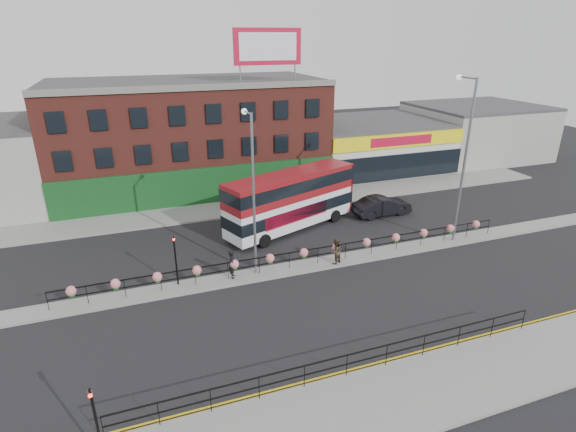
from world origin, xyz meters
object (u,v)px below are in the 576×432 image
object	(u,v)px
car	(382,206)
lamp_column_west	(252,182)
double_decker_bus	(292,195)
lamp_column_east	(464,148)
pedestrian_a	(232,264)
pedestrian_b	(336,251)

from	to	relation	value
car	lamp_column_west	xyz separation A→B (m)	(-12.79, -5.91, 5.27)
double_decker_bus	lamp_column_east	distance (m)	12.65
pedestrian_a	pedestrian_b	size ratio (longest dim) A/B	1.07
double_decker_bus	lamp_column_east	world-z (taller)	lamp_column_east
car	pedestrian_a	world-z (taller)	pedestrian_a
pedestrian_a	lamp_column_east	xyz separation A→B (m)	(16.47, 0.14, 5.89)
pedestrian_a	double_decker_bus	bearing A→B (deg)	-32.02
car	lamp_column_west	size ratio (longest dim) A/B	0.50
double_decker_bus	pedestrian_a	xyz separation A→B (m)	(-6.17, -6.17, -1.69)
pedestrian_b	double_decker_bus	bearing A→B (deg)	-110.90
car	lamp_column_east	distance (m)	8.95
double_decker_bus	pedestrian_b	world-z (taller)	double_decker_bus
pedestrian_a	pedestrian_b	bearing A→B (deg)	-81.24
double_decker_bus	lamp_column_west	distance (m)	8.16
double_decker_bus	lamp_column_west	bearing A→B (deg)	-128.68
double_decker_bus	pedestrian_b	distance (m)	6.92
pedestrian_b	lamp_column_east	bearing A→B (deg)	157.79
double_decker_bus	pedestrian_a	bearing A→B (deg)	-135.00
pedestrian_b	lamp_column_east	size ratio (longest dim) A/B	0.15
pedestrian_a	lamp_column_west	world-z (taller)	lamp_column_west
pedestrian_b	lamp_column_west	xyz separation A→B (m)	(-5.25, 0.85, 5.06)
double_decker_bus	pedestrian_a	distance (m)	8.89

